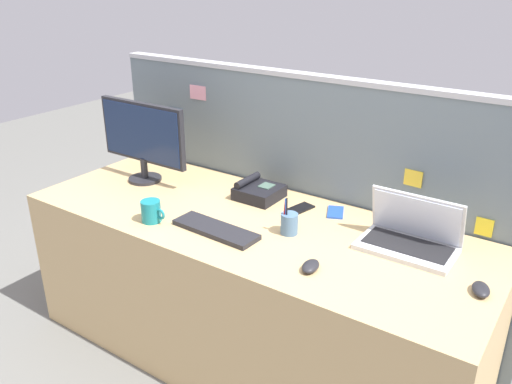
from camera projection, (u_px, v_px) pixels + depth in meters
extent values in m
plane|color=slate|center=(250.00, 352.00, 2.66)|extent=(10.00, 10.00, 0.00)
cube|color=tan|center=(250.00, 290.00, 2.51)|extent=(2.16, 0.81, 0.74)
cube|color=slate|center=(299.00, 204.00, 2.74)|extent=(2.27, 0.06, 1.31)
cube|color=#B7BAC1|center=(303.00, 75.00, 2.47)|extent=(2.27, 0.07, 0.02)
cube|color=#66ADD1|center=(176.00, 117.00, 2.98)|extent=(0.09, 0.01, 0.09)
cube|color=yellow|center=(484.00, 227.00, 2.18)|extent=(0.07, 0.01, 0.08)
cube|color=pink|center=(198.00, 93.00, 2.83)|extent=(0.11, 0.01, 0.08)
cube|color=yellow|center=(413.00, 178.00, 2.29)|extent=(0.08, 0.01, 0.07)
cylinder|color=#232328|center=(145.00, 179.00, 2.80)|extent=(0.17, 0.17, 0.02)
cylinder|color=#232328|center=(144.00, 168.00, 2.78)|extent=(0.04, 0.04, 0.11)
cube|color=#232328|center=(143.00, 132.00, 2.71)|extent=(0.55, 0.03, 0.31)
cube|color=#19284C|center=(141.00, 133.00, 2.70)|extent=(0.52, 0.01, 0.28)
cube|color=silver|center=(406.00, 248.00, 2.11)|extent=(0.38, 0.23, 0.02)
cube|color=black|center=(407.00, 245.00, 2.11)|extent=(0.34, 0.16, 0.00)
cube|color=silver|center=(417.00, 216.00, 2.13)|extent=(0.38, 0.06, 0.20)
cube|color=silver|center=(416.00, 217.00, 2.13)|extent=(0.35, 0.05, 0.18)
cube|color=black|center=(259.00, 192.00, 2.58)|extent=(0.20, 0.20, 0.06)
cube|color=#4C6B5B|center=(266.00, 186.00, 2.57)|extent=(0.06, 0.07, 0.01)
cylinder|color=black|center=(247.00, 180.00, 2.60)|extent=(0.04, 0.18, 0.04)
cube|color=#232328|center=(216.00, 230.00, 2.26)|extent=(0.40, 0.14, 0.02)
ellipsoid|color=#232328|center=(311.00, 266.00, 1.97)|extent=(0.07, 0.11, 0.03)
ellipsoid|color=#232328|center=(481.00, 289.00, 1.83)|extent=(0.09, 0.11, 0.03)
cylinder|color=#4C7093|center=(289.00, 224.00, 2.23)|extent=(0.07, 0.07, 0.09)
cylinder|color=blue|center=(286.00, 212.00, 2.20)|extent=(0.01, 0.01, 0.13)
cylinder|color=red|center=(284.00, 213.00, 2.21)|extent=(0.01, 0.02, 0.12)
cylinder|color=black|center=(287.00, 212.00, 2.20)|extent=(0.01, 0.01, 0.13)
cube|color=black|center=(301.00, 208.00, 2.47)|extent=(0.10, 0.14, 0.01)
cube|color=blue|center=(335.00, 212.00, 2.43)|extent=(0.12, 0.15, 0.01)
cylinder|color=#197A84|center=(151.00, 211.00, 2.34)|extent=(0.09, 0.09, 0.10)
torus|color=#197A84|center=(160.00, 214.00, 2.31)|extent=(0.05, 0.01, 0.05)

